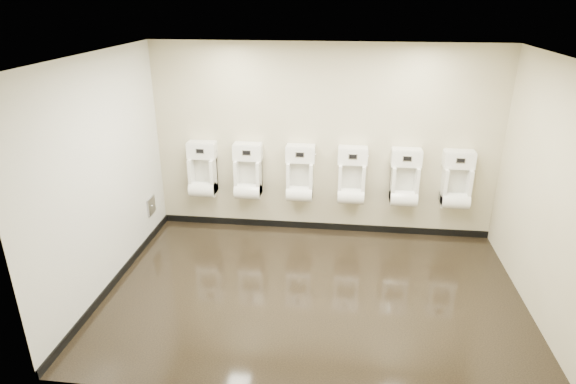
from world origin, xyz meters
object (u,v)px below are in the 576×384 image
(urinal_3, at_px, (352,180))
(urinal_5, at_px, (456,184))
(urinal_4, at_px, (404,182))
(urinal_1, at_px, (248,175))
(urinal_2, at_px, (300,177))
(access_panel, at_px, (151,206))
(urinal_0, at_px, (203,173))

(urinal_3, bearing_deg, urinal_5, 0.00)
(urinal_3, bearing_deg, urinal_4, 0.00)
(urinal_5, bearing_deg, urinal_1, 180.00)
(urinal_4, bearing_deg, urinal_2, 180.00)
(urinal_3, height_order, urinal_5, same)
(access_panel, xyz_separation_m, urinal_0, (0.69, 0.41, 0.39))
(urinal_0, xyz_separation_m, urinal_1, (0.69, 0.00, 0.00))
(access_panel, height_order, urinal_5, urinal_5)
(urinal_3, relative_size, urinal_5, 1.00)
(urinal_2, bearing_deg, urinal_5, 0.00)
(urinal_0, height_order, urinal_1, same)
(urinal_5, bearing_deg, urinal_0, 180.00)
(urinal_1, xyz_separation_m, urinal_3, (1.53, 0.00, 0.00))
(urinal_0, height_order, urinal_5, same)
(urinal_4, bearing_deg, urinal_5, 0.00)
(urinal_1, bearing_deg, urinal_5, 0.00)
(access_panel, bearing_deg, urinal_5, 5.28)
(access_panel, distance_m, urinal_4, 3.71)
(urinal_2, bearing_deg, urinal_0, 180.00)
(access_panel, distance_m, urinal_3, 2.97)
(access_panel, relative_size, urinal_5, 0.31)
(urinal_4, bearing_deg, access_panel, -173.69)
(urinal_0, relative_size, urinal_5, 1.00)
(urinal_5, bearing_deg, access_panel, -174.72)
(urinal_0, bearing_deg, urinal_3, 0.00)
(urinal_1, bearing_deg, urinal_2, 0.00)
(urinal_0, xyz_separation_m, urinal_4, (2.98, 0.00, 0.00))
(urinal_4, relative_size, urinal_5, 1.00)
(urinal_1, bearing_deg, urinal_4, 0.00)
(urinal_2, bearing_deg, urinal_1, 180.00)
(urinal_0, distance_m, urinal_1, 0.69)
(urinal_4, bearing_deg, urinal_1, 180.00)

